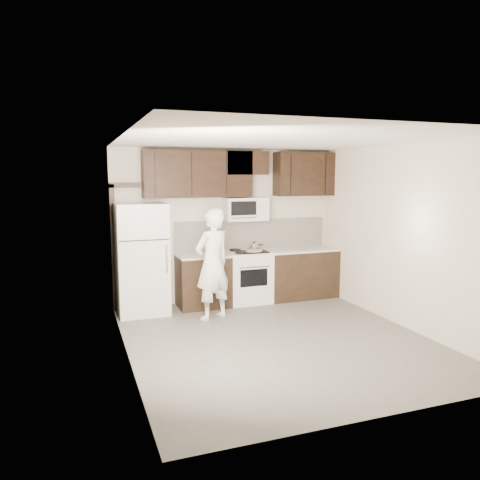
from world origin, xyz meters
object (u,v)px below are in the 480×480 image
microwave (245,209)px  person (213,264)px  refrigerator (142,259)px  stove (248,277)px

microwave → person: bearing=-135.3°
refrigerator → person: size_ratio=1.03×
microwave → refrigerator: (-1.85, -0.17, -0.75)m
stove → person: (-0.86, -0.74, 0.41)m
stove → refrigerator: size_ratio=0.52×
microwave → refrigerator: size_ratio=0.42×
microwave → person: size_ratio=0.44×
stove → person: bearing=-139.5°
microwave → refrigerator: microwave is taller
stove → microwave: 1.20m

